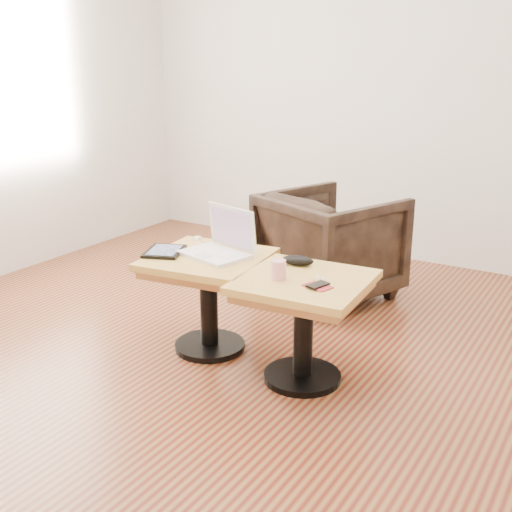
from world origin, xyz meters
The scene contains 11 objects.
room_shell centered at (0.00, 0.00, 1.35)m, with size 4.52×4.52×2.71m.
side_table_left centered at (-0.20, 0.06, 0.41)m, with size 0.67×0.67×0.55m.
side_table_right centered at (0.41, 0.01, 0.41)m, with size 0.65×0.65×0.55m.
laptop centered at (-0.16, 0.11, 0.60)m, with size 0.41×0.35×0.25m.
tablet centered at (-0.43, -0.02, 0.56)m, with size 0.27×0.30×0.02m.
charging_adapter centered at (-0.43, 0.27, 0.56)m, with size 0.04×0.04×0.02m, color white.
glasses_case centered at (0.29, 0.17, 0.57)m, with size 0.17×0.07×0.05m, color black.
striped_cup centered at (0.31, -0.06, 0.60)m, with size 0.07×0.07×0.10m, color #DA4360.
earbuds_tangle centered at (0.48, 0.05, 0.55)m, with size 0.07×0.04×0.01m.
phone_on_sleeve centered at (0.52, -0.06, 0.56)m, with size 0.14×0.12×0.02m.
armchair centered at (0.01, 1.16, 0.36)m, with size 0.77×0.79×0.72m, color black.
Camera 1 is at (1.75, -2.61, 1.60)m, focal length 45.00 mm.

